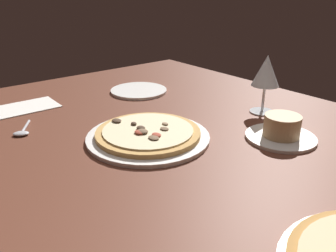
# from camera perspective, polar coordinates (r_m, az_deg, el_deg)

# --- Properties ---
(dining_table) EXTENTS (1.50, 1.10, 0.04)m
(dining_table) POSITION_cam_1_polar(r_m,az_deg,el_deg) (0.92, 3.13, -2.61)
(dining_table) COLOR brown
(dining_table) RESTS_ON ground
(pizza_main) EXTENTS (0.31, 0.31, 0.03)m
(pizza_main) POSITION_cam_1_polar(r_m,az_deg,el_deg) (0.88, -3.27, -1.39)
(pizza_main) COLOR white
(pizza_main) RESTS_ON dining_table
(ramekin_on_saucer) EXTENTS (0.18, 0.18, 0.06)m
(ramekin_on_saucer) POSITION_cam_1_polar(r_m,az_deg,el_deg) (0.92, 17.95, -0.60)
(ramekin_on_saucer) COLOR silver
(ramekin_on_saucer) RESTS_ON dining_table
(wine_glass_far) EXTENTS (0.08, 0.08, 0.17)m
(wine_glass_far) POSITION_cam_1_polar(r_m,az_deg,el_deg) (1.06, 15.65, 8.32)
(wine_glass_far) COLOR silver
(wine_glass_far) RESTS_ON dining_table
(side_plate) EXTENTS (0.20, 0.20, 0.01)m
(side_plate) POSITION_cam_1_polar(r_m,az_deg,el_deg) (1.26, -4.77, 5.75)
(side_plate) COLOR white
(side_plate) RESTS_ON dining_table
(paper_menu) EXTENTS (0.13, 0.19, 0.00)m
(paper_menu) POSITION_cam_1_polar(r_m,az_deg,el_deg) (1.19, -22.08, 2.84)
(paper_menu) COLOR white
(paper_menu) RESTS_ON dining_table
(spoon) EXTENTS (0.10, 0.08, 0.01)m
(spoon) POSITION_cam_1_polar(r_m,az_deg,el_deg) (0.99, -22.59, -0.85)
(spoon) COLOR silver
(spoon) RESTS_ON dining_table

